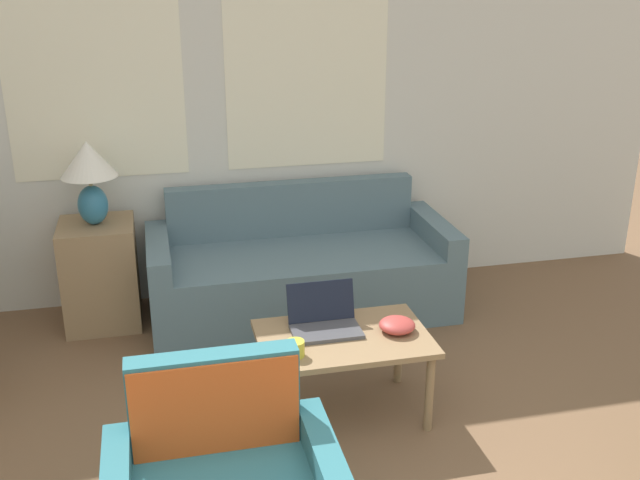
{
  "coord_description": "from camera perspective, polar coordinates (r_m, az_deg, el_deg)",
  "views": [
    {
      "loc": [
        -0.46,
        -1.54,
        2.25
      ],
      "look_at": [
        0.44,
        2.32,
        0.75
      ],
      "focal_mm": 42.0,
      "sensor_mm": 36.0,
      "label": 1
    }
  ],
  "objects": [
    {
      "name": "table_lamp",
      "position": [
        4.8,
        -17.18,
        5.09
      ],
      "size": [
        0.35,
        0.35,
        0.53
      ],
      "color": "teal",
      "rests_on": "side_table"
    },
    {
      "name": "wall_back",
      "position": [
        5.08,
        -7.81,
        9.81
      ],
      "size": [
        6.47,
        0.06,
        2.6
      ],
      "color": "silver",
      "rests_on": "ground_plane"
    },
    {
      "name": "couch",
      "position": [
        5.03,
        -1.52,
        -2.49
      ],
      "size": [
        1.98,
        0.82,
        0.82
      ],
      "color": "slate",
      "rests_on": "ground_plane"
    },
    {
      "name": "laptop",
      "position": [
        3.86,
        0.32,
        -6.12
      ],
      "size": [
        0.35,
        0.27,
        0.22
      ],
      "color": "#47474C",
      "rests_on": "coffee_table"
    },
    {
      "name": "snack_bowl",
      "position": [
        3.86,
        5.89,
        -6.47
      ],
      "size": [
        0.19,
        0.19,
        0.07
      ],
      "color": "#B23D38",
      "rests_on": "coffee_table"
    },
    {
      "name": "side_table",
      "position": [
        5.02,
        -16.36,
        -2.5
      ],
      "size": [
        0.47,
        0.47,
        0.69
      ],
      "color": "#937551",
      "rests_on": "ground_plane"
    },
    {
      "name": "coffee_table",
      "position": [
        3.84,
        1.8,
        -8.05
      ],
      "size": [
        0.87,
        0.58,
        0.46
      ],
      "color": "#8E704C",
      "rests_on": "ground_plane"
    },
    {
      "name": "cup_navy",
      "position": [
        3.62,
        -1.9,
        -8.26
      ],
      "size": [
        0.09,
        0.09,
        0.08
      ],
      "color": "gold",
      "rests_on": "coffee_table"
    }
  ]
}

